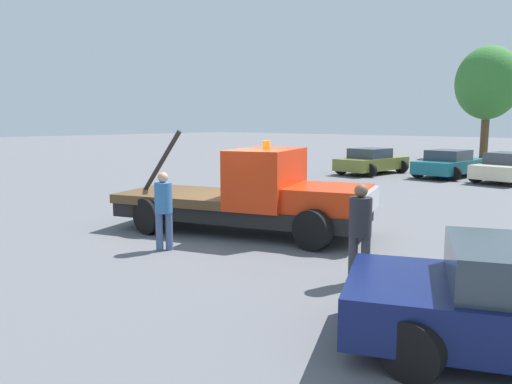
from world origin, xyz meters
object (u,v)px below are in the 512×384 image
parked_car_teal (450,164)px  parked_car_cream (512,168)px  person_at_hood (164,206)px  tree_center (488,83)px  person_near_truck (360,227)px  tow_truck (255,197)px  parked_car_olive (371,161)px

parked_car_teal → parked_car_cream: same height
person_at_hood → tree_center: bearing=132.6°
tree_center → person_near_truck: bearing=-76.8°
tow_truck → parked_car_olive: bearing=88.9°
parked_car_olive → parked_car_cream: bearing=-75.6°
tree_center → parked_car_cream: bearing=-69.3°
tree_center → person_at_hood: bearing=-84.4°
tow_truck → tree_center: (-3.60, 30.08, 4.56)m
tow_truck → parked_car_olive: size_ratio=1.49×
parked_car_olive → parked_car_teal: bearing=-65.4°
person_near_truck → parked_car_olive: size_ratio=0.38×
person_near_truck → parked_car_olive: 18.19m
tow_truck → tree_center: size_ratio=0.81×
person_at_hood → tree_center: (-3.20, 32.56, 4.50)m
person_near_truck → tow_truck: bearing=44.6°
person_near_truck → parked_car_cream: bearing=-14.8°
person_at_hood → parked_car_teal: (-0.51, 18.11, -0.32)m
parked_car_teal → tree_center: 15.46m
person_near_truck → parked_car_cream: size_ratio=0.36×
tow_truck → parked_car_cream: bearing=64.3°
parked_car_cream → tow_truck: bearing=-178.7°
person_at_hood → parked_car_olive: person_at_hood is taller
parked_car_teal → tree_center: bearing=14.6°
person_near_truck → person_at_hood: size_ratio=1.02×
parked_car_teal → tree_center: (-2.69, 14.45, 4.81)m
person_near_truck → tree_center: bearing=-7.9°
person_at_hood → tree_center: tree_center is taller
person_near_truck → parked_car_teal: person_near_truck is taller
tow_truck → parked_car_olive: (-4.51, 14.43, -0.26)m
parked_car_olive → parked_car_cream: 6.53m
parked_car_cream → tree_center: bearing=29.2°
tow_truck → person_near_truck: tow_truck is taller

